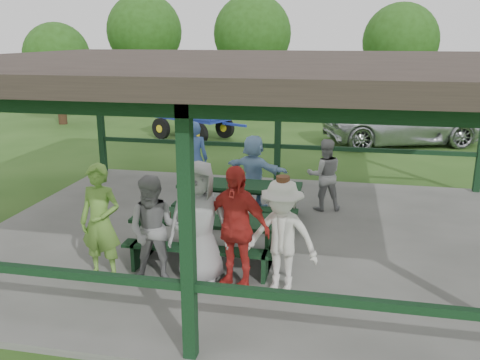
% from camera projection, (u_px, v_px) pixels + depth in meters
% --- Properties ---
extents(ground, '(90.00, 90.00, 0.00)m').
position_uv_depth(ground, '(250.00, 240.00, 9.54)').
color(ground, '#284C17').
rests_on(ground, ground).
extents(concrete_slab, '(10.00, 8.00, 0.10)m').
position_uv_depth(concrete_slab, '(250.00, 237.00, 9.52)').
color(concrete_slab, '#60605B').
rests_on(concrete_slab, ground).
extents(pavilion_structure, '(10.60, 8.60, 3.24)m').
position_uv_depth(pavilion_structure, '(251.00, 68.00, 8.66)').
color(pavilion_structure, black).
rests_on(pavilion_structure, concrete_slab).
extents(picnic_table_near, '(2.44, 1.39, 0.75)m').
position_uv_depth(picnic_table_near, '(208.00, 233.00, 8.34)').
color(picnic_table_near, black).
rests_on(picnic_table_near, concrete_slab).
extents(picnic_table_far, '(2.44, 1.39, 0.75)m').
position_uv_depth(picnic_table_far, '(240.00, 197.00, 10.20)').
color(picnic_table_far, black).
rests_on(picnic_table_far, concrete_slab).
extents(table_setting, '(2.36, 0.45, 0.10)m').
position_uv_depth(table_setting, '(210.00, 215.00, 8.28)').
color(table_setting, white).
rests_on(table_setting, picnic_table_near).
extents(contestant_green, '(0.68, 0.47, 1.80)m').
position_uv_depth(contestant_green, '(101.00, 222.00, 7.62)').
color(contestant_green, '#699D3B').
rests_on(contestant_green, concrete_slab).
extents(contestant_grey_left, '(0.88, 0.72, 1.67)m').
position_uv_depth(contestant_grey_left, '(154.00, 231.00, 7.47)').
color(contestant_grey_left, gray).
rests_on(contestant_grey_left, concrete_slab).
extents(contestant_grey_mid, '(0.98, 0.70, 1.87)m').
position_uv_depth(contestant_grey_mid, '(199.00, 223.00, 7.49)').
color(contestant_grey_mid, '#97979A').
rests_on(contestant_grey_mid, concrete_slab).
extents(contestant_red, '(1.17, 0.72, 1.85)m').
position_uv_depth(contestant_red, '(235.00, 228.00, 7.33)').
color(contestant_red, red).
rests_on(contestant_red, concrete_slab).
extents(contestant_white_fedora, '(1.20, 0.84, 1.74)m').
position_uv_depth(contestant_white_fedora, '(282.00, 237.00, 7.21)').
color(contestant_white_fedora, silver).
rests_on(contestant_white_fedora, concrete_slab).
extents(spectator_lblue, '(1.54, 0.98, 1.59)m').
position_uv_depth(spectator_lblue, '(254.00, 171.00, 10.88)').
color(spectator_lblue, '#94BBE5').
rests_on(spectator_lblue, concrete_slab).
extents(spectator_blue, '(0.73, 0.57, 1.75)m').
position_uv_depth(spectator_blue, '(194.00, 159.00, 11.61)').
color(spectator_blue, '#4264AD').
rests_on(spectator_blue, concrete_slab).
extents(spectator_grey, '(0.87, 0.75, 1.54)m').
position_uv_depth(spectator_grey, '(324.00, 175.00, 10.71)').
color(spectator_grey, gray).
rests_on(spectator_grey, concrete_slab).
extents(pickup_truck, '(6.02, 4.15, 1.53)m').
position_uv_depth(pickup_truck, '(403.00, 122.00, 17.86)').
color(pickup_truck, silver).
rests_on(pickup_truck, ground).
extents(farm_trailer, '(3.82, 2.61, 1.36)m').
position_uv_depth(farm_trailer, '(193.00, 120.00, 18.75)').
color(farm_trailer, '#1C2F9C').
rests_on(farm_trailer, ground).
extents(tree_far_left, '(3.66, 3.66, 5.71)m').
position_uv_depth(tree_far_left, '(144.00, 32.00, 24.97)').
color(tree_far_left, '#352315').
rests_on(tree_far_left, ground).
extents(tree_left, '(3.55, 3.55, 5.54)m').
position_uv_depth(tree_left, '(252.00, 34.00, 23.22)').
color(tree_left, '#352315').
rests_on(tree_left, ground).
extents(tree_mid, '(3.26, 3.26, 5.09)m').
position_uv_depth(tree_mid, '(401.00, 41.00, 22.12)').
color(tree_mid, '#352315').
rests_on(tree_mid, ground).
extents(tree_edge_left, '(2.71, 2.71, 4.24)m').
position_uv_depth(tree_edge_left, '(57.00, 56.00, 21.20)').
color(tree_edge_left, '#352315').
rests_on(tree_edge_left, ground).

